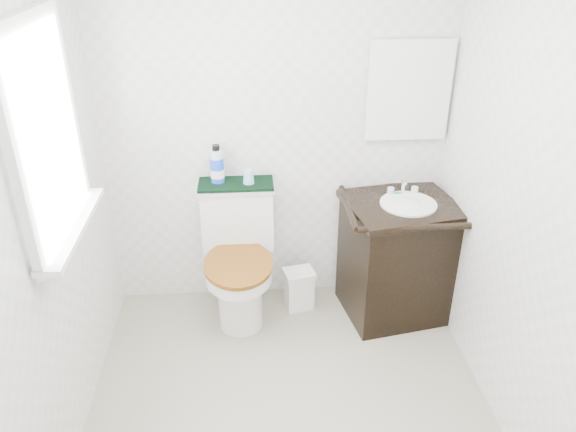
{
  "coord_description": "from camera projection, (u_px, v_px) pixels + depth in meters",
  "views": [
    {
      "loc": [
        -0.18,
        -2.16,
        2.38
      ],
      "look_at": [
        0.04,
        0.75,
        0.84
      ],
      "focal_mm": 35.0,
      "sensor_mm": 36.0,
      "label": 1
    }
  ],
  "objects": [
    {
      "name": "wall_back",
      "position": [
        276.0,
        132.0,
        3.52
      ],
      "size": [
        2.4,
        0.0,
        2.4
      ],
      "primitive_type": "plane",
      "rotation": [
        1.57,
        0.0,
        0.0
      ],
      "color": "white",
      "rests_on": "ground"
    },
    {
      "name": "window",
      "position": [
        44.0,
        134.0,
        2.45
      ],
      "size": [
        0.02,
        0.7,
        0.9
      ],
      "primitive_type": "cube",
      "color": "white",
      "rests_on": "wall_left"
    },
    {
      "name": "floor",
      "position": [
        291.0,
        418.0,
        3.03
      ],
      "size": [
        2.4,
        2.4,
        0.0
      ],
      "primitive_type": "plane",
      "color": "#B3AB90",
      "rests_on": "ground"
    },
    {
      "name": "trash_bin",
      "position": [
        299.0,
        289.0,
        3.83
      ],
      "size": [
        0.23,
        0.2,
        0.29
      ],
      "color": "white",
      "rests_on": "floor"
    },
    {
      "name": "vanity",
      "position": [
        397.0,
        256.0,
        3.67
      ],
      "size": [
        0.77,
        0.69,
        0.92
      ],
      "color": "black",
      "rests_on": "floor"
    },
    {
      "name": "mouthwash_bottle",
      "position": [
        217.0,
        165.0,
        3.51
      ],
      "size": [
        0.09,
        0.09,
        0.25
      ],
      "color": "blue",
      "rests_on": "towel"
    },
    {
      "name": "toilet",
      "position": [
        239.0,
        263.0,
        3.68
      ],
      "size": [
        0.49,
        0.65,
        0.89
      ],
      "color": "white",
      "rests_on": "floor"
    },
    {
      "name": "towel",
      "position": [
        236.0,
        184.0,
        3.55
      ],
      "size": [
        0.47,
        0.22,
        0.02
      ],
      "primitive_type": "cube",
      "color": "black",
      "rests_on": "toilet"
    },
    {
      "name": "cup",
      "position": [
        249.0,
        176.0,
        3.52
      ],
      "size": [
        0.07,
        0.07,
        0.09
      ],
      "primitive_type": "cone",
      "color": "#8AC1E3",
      "rests_on": "towel"
    },
    {
      "name": "wall_right",
      "position": [
        534.0,
        214.0,
        2.54
      ],
      "size": [
        0.0,
        2.4,
        2.4
      ],
      "primitive_type": "plane",
      "rotation": [
        1.57,
        0.0,
        -1.57
      ],
      "color": "white",
      "rests_on": "ground"
    },
    {
      "name": "mirror",
      "position": [
        409.0,
        91.0,
        3.44
      ],
      "size": [
        0.5,
        0.02,
        0.6
      ],
      "primitive_type": "cube",
      "color": "silver",
      "rests_on": "wall_back"
    },
    {
      "name": "soap_bar",
      "position": [
        397.0,
        193.0,
        3.59
      ],
      "size": [
        0.07,
        0.04,
        0.02
      ],
      "primitive_type": "ellipsoid",
      "color": "#197971",
      "rests_on": "vanity"
    },
    {
      "name": "wall_left",
      "position": [
        35.0,
        231.0,
        2.39
      ],
      "size": [
        0.0,
        2.4,
        2.4
      ],
      "primitive_type": "plane",
      "rotation": [
        1.57,
        0.0,
        1.57
      ],
      "color": "white",
      "rests_on": "ground"
    }
  ]
}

